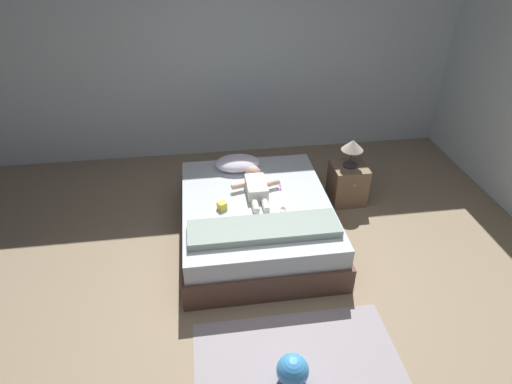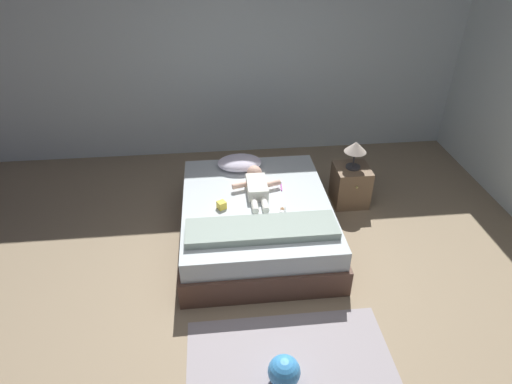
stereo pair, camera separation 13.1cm
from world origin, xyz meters
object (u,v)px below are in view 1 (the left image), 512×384
baby (256,185)px  toy_block (222,206)px  baby_bottle (283,210)px  nightstand (347,183)px  pillow (237,163)px  lamp (353,147)px  toy_ball (293,370)px  bed (256,220)px  toothbrush (280,186)px

baby → toy_block: bearing=-142.4°
baby → baby_bottle: 0.47m
baby → nightstand: (1.11, 0.35, -0.30)m
pillow → toy_block: size_ratio=4.78×
lamp → toy_ball: 2.51m
toy_block → baby_bottle: size_ratio=0.83×
baby → toy_block: 0.46m
bed → baby: baby is taller
toothbrush → lamp: (0.85, 0.32, 0.22)m
nightstand → bed: bearing=-154.6°
baby_bottle → baby: bearing=115.0°
baby_bottle → toy_ball: bearing=-97.8°
pillow → nightstand: (1.25, -0.10, -0.31)m
pillow → nightstand: pillow is taller
toothbrush → baby_bottle: (-0.06, -0.46, 0.02)m
bed → toy_block: toy_block is taller
baby → baby_bottle: baby is taller
bed → pillow: (-0.11, 0.64, 0.31)m
toothbrush → lamp: 0.93m
pillow → lamp: lamp is taller
bed → toy_ball: 1.65m
nightstand → toy_ball: (-1.10, -2.18, -0.10)m
toy_block → nightstand: bearing=23.3°
baby → toy_block: size_ratio=6.84×
toy_block → baby_bottle: bearing=-14.6°
toothbrush → toy_ball: size_ratio=0.66×
toothbrush → nightstand: bearing=20.5°
toy_block → lamp: bearing=23.3°
toy_block → pillow: bearing=73.0°
bed → toy_block: (-0.34, -0.09, 0.27)m
pillow → toy_ball: (0.14, -2.28, -0.41)m
nightstand → pillow: bearing=175.3°
toy_block → baby_bottle: 0.58m
nightstand → baby_bottle: (-0.91, -0.78, 0.27)m
nightstand → toy_block: toy_block is taller
lamp → baby_bottle: (-0.91, -0.78, -0.20)m
nightstand → lamp: lamp is taller
nightstand → lamp: bearing=90.0°
toy_block → baby: bearing=37.6°
toy_block → bed: bearing=15.5°
baby → toy_block: (-0.36, -0.28, -0.03)m
baby → pillow: bearing=106.7°
pillow → toy_block: pillow is taller
toothbrush → toy_ball: bearing=-97.7°
pillow → toy_ball: 2.32m
toy_ball → toy_block: toy_block is taller
lamp → bed: bearing=-154.6°
lamp → toothbrush: bearing=-159.5°
nightstand → toy_ball: size_ratio=1.94×
bed → lamp: (1.13, 0.54, 0.47)m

